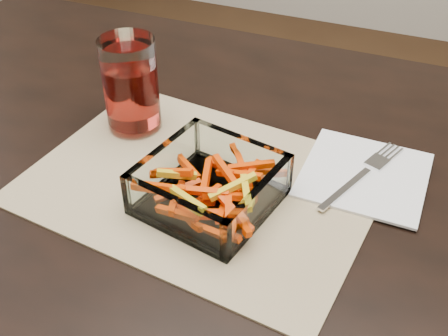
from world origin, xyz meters
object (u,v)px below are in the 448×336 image
at_px(dining_table, 291,247).
at_px(fork, 364,173).
at_px(tumbler, 131,88).
at_px(glass_bowl, 210,187).

relative_size(dining_table, fork, 8.91).
xyz_separation_m(tumbler, fork, (0.35, 0.01, -0.06)).
bearing_deg(dining_table, tumbler, 165.92).
height_order(dining_table, glass_bowl, glass_bowl).
distance_m(tumbler, fork, 0.35).
height_order(dining_table, fork, fork).
bearing_deg(tumbler, dining_table, -14.08).
relative_size(tumbler, fork, 0.79).
bearing_deg(tumbler, glass_bowl, -33.95).
height_order(glass_bowl, tumbler, tumbler).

